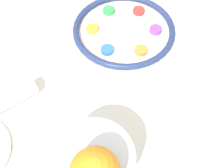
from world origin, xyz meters
name	(u,v)px	position (x,y,z in m)	size (l,w,h in m)	color
dining_table	(86,148)	(0.00, 0.00, 0.38)	(1.34, 1.04, 0.76)	silver
seder_plate	(124,30)	(-0.29, -0.01, 0.77)	(0.33, 0.33, 0.03)	silver
fruit_stand	(93,163)	(0.14, 0.16, 0.85)	(0.17, 0.17, 0.13)	silver
napkin_roll	(2,103)	(0.12, -0.15, 0.78)	(0.20, 0.12, 0.05)	white
fork_left	(202,66)	(-0.29, 0.26, 0.76)	(0.05, 0.18, 0.01)	silver
fork_right	(199,73)	(-0.26, 0.26, 0.76)	(0.06, 0.18, 0.01)	silver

